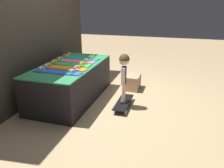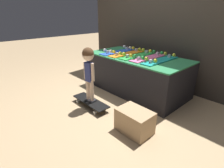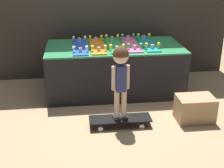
% 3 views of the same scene
% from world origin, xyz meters
% --- Properties ---
extents(ground_plane, '(16.00, 16.00, 0.00)m').
position_xyz_m(ground_plane, '(0.00, 0.00, 0.00)').
color(ground_plane, tan).
extents(display_rack, '(1.77, 0.88, 0.63)m').
position_xyz_m(display_rack, '(0.00, 0.61, 0.32)').
color(display_rack, black).
rests_on(display_rack, ground_plane).
extents(skateboard_blue_on_rack, '(0.19, 0.77, 0.09)m').
position_xyz_m(skateboard_blue_on_rack, '(-0.45, 0.59, 0.65)').
color(skateboard_blue_on_rack, blue).
rests_on(skateboard_blue_on_rack, display_rack).
extents(skateboard_orange_on_rack, '(0.19, 0.77, 0.09)m').
position_xyz_m(skateboard_orange_on_rack, '(-0.22, 0.60, 0.65)').
color(skateboard_orange_on_rack, orange).
rests_on(skateboard_orange_on_rack, display_rack).
extents(skateboard_green_on_rack, '(0.19, 0.77, 0.09)m').
position_xyz_m(skateboard_green_on_rack, '(-0.00, 0.62, 0.65)').
color(skateboard_green_on_rack, green).
rests_on(skateboard_green_on_rack, display_rack).
extents(skateboard_pink_on_rack, '(0.19, 0.77, 0.09)m').
position_xyz_m(skateboard_pink_on_rack, '(0.22, 0.64, 0.65)').
color(skateboard_pink_on_rack, pink).
rests_on(skateboard_pink_on_rack, display_rack).
extents(skateboard_teal_on_rack, '(0.19, 0.77, 0.09)m').
position_xyz_m(skateboard_teal_on_rack, '(0.45, 0.64, 0.65)').
color(skateboard_teal_on_rack, teal).
rests_on(skateboard_teal_on_rack, display_rack).
extents(skateboard_on_floor, '(0.67, 0.21, 0.09)m').
position_xyz_m(skateboard_on_floor, '(-0.06, -0.36, 0.07)').
color(skateboard_on_floor, black).
rests_on(skateboard_on_floor, ground_plane).
extents(child, '(0.19, 0.16, 0.81)m').
position_xyz_m(child, '(-0.06, -0.36, 0.65)').
color(child, '#2D2D33').
rests_on(child, skateboard_on_floor).
extents(storage_box, '(0.41, 0.28, 0.28)m').
position_xyz_m(storage_box, '(0.79, -0.33, 0.14)').
color(storage_box, tan).
rests_on(storage_box, ground_plane).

